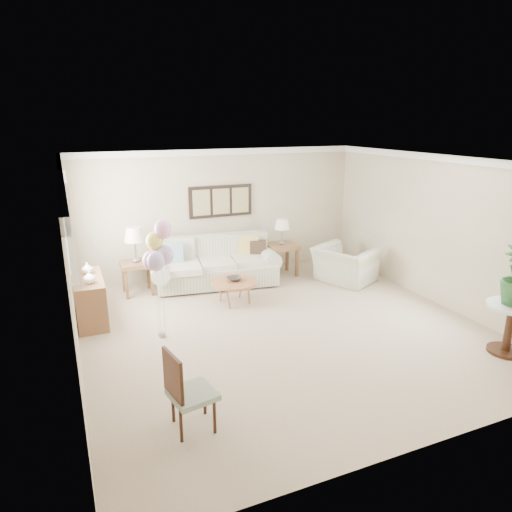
{
  "coord_description": "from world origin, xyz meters",
  "views": [
    {
      "loc": [
        -2.96,
        -5.88,
        3.15
      ],
      "look_at": [
        -0.22,
        0.6,
        1.05
      ],
      "focal_mm": 32.0,
      "sensor_mm": 36.0,
      "label": 1
    }
  ],
  "objects_px": {
    "accent_chair": "(186,390)",
    "balloon_cluster": "(158,250)",
    "armchair": "(345,265)",
    "sofa": "(215,266)",
    "coffee_table": "(235,283)"
  },
  "relations": [
    {
      "from": "armchair",
      "to": "balloon_cluster",
      "type": "distance_m",
      "value": 4.17
    },
    {
      "from": "coffee_table",
      "to": "accent_chair",
      "type": "relative_size",
      "value": 0.9
    },
    {
      "from": "armchair",
      "to": "accent_chair",
      "type": "bearing_deg",
      "value": 103.55
    },
    {
      "from": "accent_chair",
      "to": "balloon_cluster",
      "type": "bearing_deg",
      "value": 84.65
    },
    {
      "from": "sofa",
      "to": "armchair",
      "type": "relative_size",
      "value": 2.46
    },
    {
      "from": "armchair",
      "to": "sofa",
      "type": "bearing_deg",
      "value": 45.46
    },
    {
      "from": "coffee_table",
      "to": "armchair",
      "type": "relative_size",
      "value": 0.75
    },
    {
      "from": "sofa",
      "to": "coffee_table",
      "type": "bearing_deg",
      "value": -89.68
    },
    {
      "from": "accent_chair",
      "to": "balloon_cluster",
      "type": "distance_m",
      "value": 2.42
    },
    {
      "from": "armchair",
      "to": "accent_chair",
      "type": "height_order",
      "value": "accent_chair"
    },
    {
      "from": "sofa",
      "to": "accent_chair",
      "type": "xyz_separation_m",
      "value": [
        -1.67,
        -4.15,
        0.1
      ]
    },
    {
      "from": "coffee_table",
      "to": "armchair",
      "type": "xyz_separation_m",
      "value": [
        2.45,
        0.21,
        -0.02
      ]
    },
    {
      "from": "sofa",
      "to": "armchair",
      "type": "bearing_deg",
      "value": -19.61
    },
    {
      "from": "coffee_table",
      "to": "armchair",
      "type": "height_order",
      "value": "armchair"
    },
    {
      "from": "sofa",
      "to": "coffee_table",
      "type": "distance_m",
      "value": 1.08
    }
  ]
}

